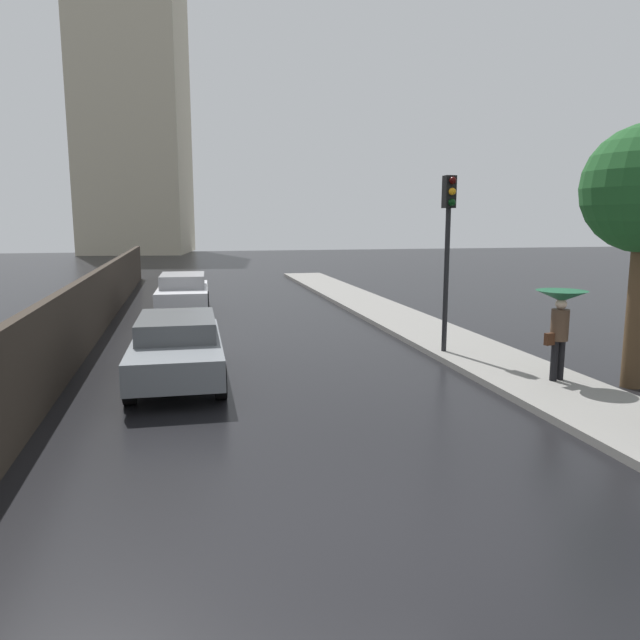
% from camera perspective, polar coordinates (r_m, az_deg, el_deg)
% --- Properties ---
extents(ground, '(120.00, 120.00, 0.00)m').
position_cam_1_polar(ground, '(6.76, 4.68, -19.89)').
color(ground, black).
extents(car_white_near_kerb, '(1.91, 4.57, 1.42)m').
position_cam_1_polar(car_white_near_kerb, '(21.94, -12.79, 2.51)').
color(car_white_near_kerb, silver).
rests_on(car_white_near_kerb, ground).
extents(car_grey_mid_road, '(1.91, 4.61, 1.31)m').
position_cam_1_polar(car_grey_mid_road, '(12.90, -13.33, -2.41)').
color(car_grey_mid_road, slate).
rests_on(car_grey_mid_road, ground).
extents(pedestrian_with_umbrella_far, '(0.99, 0.99, 1.80)m').
position_cam_1_polar(pedestrian_with_umbrella_far, '(12.76, 21.77, 0.92)').
color(pedestrian_with_umbrella_far, black).
rests_on(pedestrian_with_umbrella_far, sidewalk_strip).
extents(traffic_light, '(0.26, 0.39, 4.19)m').
position_cam_1_polar(traffic_light, '(14.74, 12.01, 8.25)').
color(traffic_light, black).
rests_on(traffic_light, sidewalk_strip).
extents(distant_tower, '(11.08, 11.80, 29.61)m').
position_cam_1_polar(distant_tower, '(64.96, -17.13, 17.75)').
color(distant_tower, '#B2A88E').
rests_on(distant_tower, ground).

